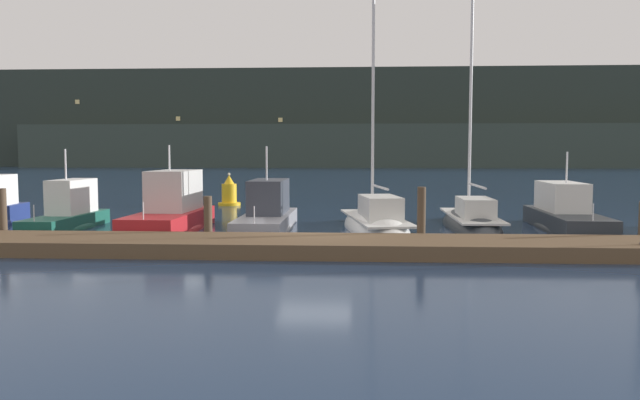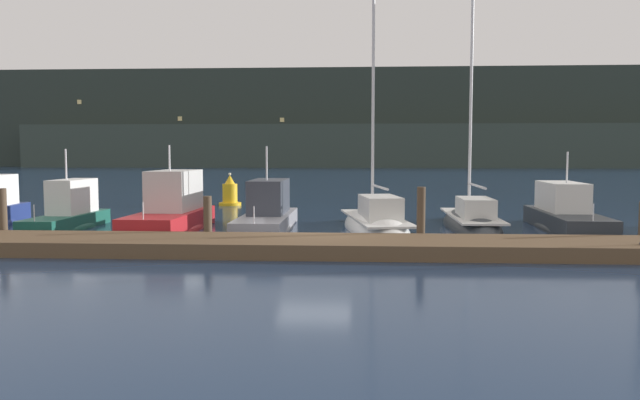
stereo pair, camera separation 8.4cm
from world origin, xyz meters
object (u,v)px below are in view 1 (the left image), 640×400
Objects in this scene: motorboat_berth_3 at (67,221)px; motorboat_berth_4 at (171,219)px; channel_buoy at (229,193)px; motorboat_berth_8 at (565,221)px; sailboat_berth_7 at (471,224)px; motorboat_berth_5 at (267,220)px; sailboat_berth_6 at (376,227)px.

motorboat_berth_4 reaches higher than motorboat_berth_3.
channel_buoy is (0.04, 11.21, 0.24)m from motorboat_berth_4.
sailboat_berth_7 is at bearing 174.04° from motorboat_berth_8.
motorboat_berth_4 is 11.21m from channel_buoy.
motorboat_berth_8 is 3.86× the size of channel_buoy.
motorboat_berth_3 is 0.79× the size of motorboat_berth_8.
motorboat_berth_4 is at bearing -3.15° from motorboat_berth_3.
motorboat_berth_5 is 11.88m from motorboat_berth_8.
motorboat_berth_5 is 3.74× the size of channel_buoy.
sailboat_berth_7 reaches higher than channel_buoy.
motorboat_berth_5 reaches higher than channel_buoy.
sailboat_berth_6 is at bearing -174.67° from motorboat_berth_8.
sailboat_berth_7 is at bearing 6.06° from motorboat_berth_5.
sailboat_berth_7 is (3.92, 1.08, -0.01)m from sailboat_berth_6.
sailboat_berth_6 is at bearing -2.72° from motorboat_berth_5.
sailboat_berth_7 is (8.25, 0.88, -0.24)m from motorboat_berth_5.
sailboat_berth_7 is 1.46× the size of motorboat_berth_8.
channel_buoy is at bearing 147.31° from motorboat_berth_8.
channel_buoy is at bearing 68.60° from motorboat_berth_3.
motorboat_berth_3 is 19.86m from motorboat_berth_8.
sailboat_berth_7 reaches higher than motorboat_berth_5.
sailboat_berth_6 is 4.06m from sailboat_berth_7.
motorboat_berth_3 is at bearing -177.11° from motorboat_berth_8.
motorboat_berth_8 is (19.84, 1.00, -0.01)m from motorboat_berth_3.
motorboat_berth_3 is 16.27m from sailboat_berth_7.
motorboat_berth_8 is at bearing -5.96° from sailboat_berth_7.
motorboat_berth_8 is 18.46m from channel_buoy.
motorboat_berth_4 is 3.51× the size of channel_buoy.
motorboat_berth_4 is at bearing -172.30° from sailboat_berth_7.
sailboat_berth_7 is (16.21, 1.38, -0.21)m from motorboat_berth_3.
motorboat_berth_3 is at bearing -175.13° from sailboat_berth_7.
sailboat_berth_7 reaches higher than motorboat_berth_4.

